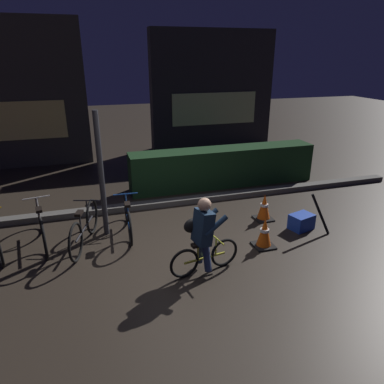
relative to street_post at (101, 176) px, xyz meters
The scene contains 14 objects.
ground_plane 2.12m from the street_post, 42.37° to the right, with size 40.00×40.00×0.00m, color #2D261E.
sidewalk_curb 1.98m from the street_post, 37.24° to the left, with size 12.00×0.24×0.12m, color #56544F.
hedge_row 3.71m from the street_post, 31.38° to the left, with size 4.80×0.70×0.97m, color #19381C.
storefront_left 5.82m from the street_post, 112.90° to the left, with size 4.39×0.54×4.21m.
storefront_right 7.41m from the street_post, 54.51° to the left, with size 4.42×0.54×4.02m.
street_post is the anchor object (origin of this frame).
parked_bike_left_mid 1.37m from the street_post, behind, with size 0.46×1.72×0.80m.
parked_bike_center_left 0.96m from the street_post, 138.60° to the right, with size 0.57×1.59×0.76m.
parked_bike_center_right 0.93m from the street_post, 12.88° to the right, with size 0.46×1.54×0.71m.
traffic_cone_near 3.07m from the street_post, 26.28° to the right, with size 0.36×0.36×0.55m.
traffic_cone_far 3.29m from the street_post, ahead, with size 0.36×0.36×0.55m.
blue_crate 3.89m from the street_post, 13.85° to the right, with size 0.44×0.32×0.30m, color #193DB7.
cyclist 2.25m from the street_post, 51.83° to the right, with size 1.18×0.50×1.25m.
closed_umbrella 4.11m from the street_post, 16.57° to the right, with size 0.05×0.05×0.85m, color black.
Camera 1 is at (-1.50, -5.01, 3.18)m, focal length 33.08 mm.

